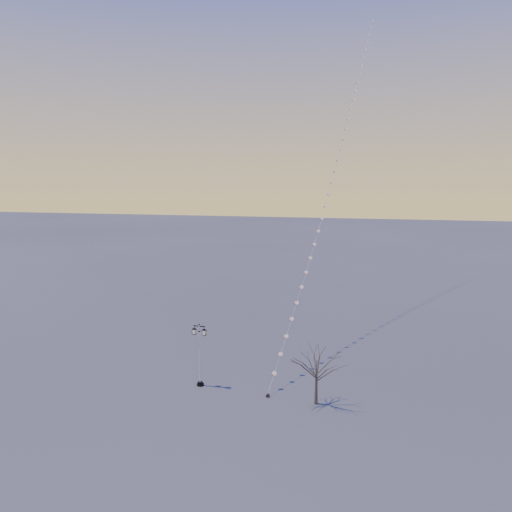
% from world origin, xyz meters
% --- Properties ---
extents(ground, '(300.00, 300.00, 0.00)m').
position_xyz_m(ground, '(0.00, 0.00, 0.00)').
color(ground, '#525354').
rests_on(ground, ground).
extents(street_lamp, '(1.09, 0.48, 4.30)m').
position_xyz_m(street_lamp, '(-2.53, 1.64, 2.38)').
color(street_lamp, black).
rests_on(street_lamp, ground).
extents(bare_tree, '(2.14, 2.14, 3.55)m').
position_xyz_m(bare_tree, '(5.37, 0.81, 2.47)').
color(bare_tree, '#4E4331').
rests_on(bare_tree, ground).
extents(kite_train, '(5.28, 42.46, 34.95)m').
position_xyz_m(kite_train, '(4.61, 21.94, 17.38)').
color(kite_train, black).
rests_on(kite_train, ground).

